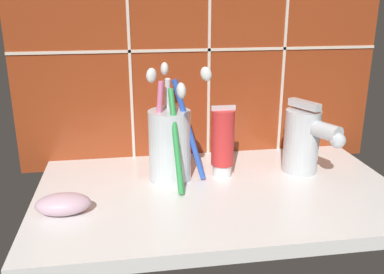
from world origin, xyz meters
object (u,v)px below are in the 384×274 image
at_px(toothpaste_tube, 223,142).
at_px(sink_faucet, 305,139).
at_px(soap_bar, 63,204).
at_px(toothbrush_cup, 170,142).

relative_size(toothpaste_tube, sink_faucet, 0.98).
bearing_deg(sink_faucet, toothpaste_tube, -118.02).
height_order(toothpaste_tube, soap_bar, toothpaste_tube).
xyz_separation_m(toothpaste_tube, soap_bar, (-0.25, -0.10, -0.04)).
xyz_separation_m(toothpaste_tube, sink_faucet, (0.14, -0.01, 0.00)).
relative_size(sink_faucet, soap_bar, 1.64).
distance_m(toothbrush_cup, toothpaste_tube, 0.09).
height_order(toothbrush_cup, soap_bar, toothbrush_cup).
bearing_deg(toothpaste_tube, sink_faucet, -2.95).
distance_m(toothbrush_cup, soap_bar, 0.19).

